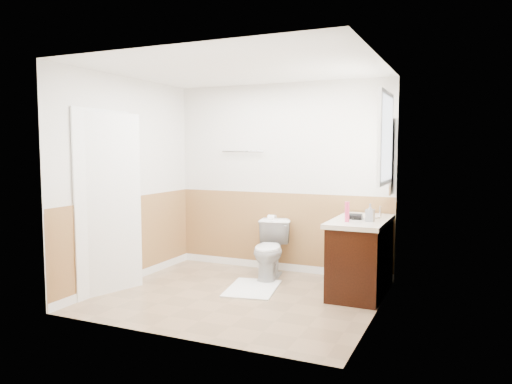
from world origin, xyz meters
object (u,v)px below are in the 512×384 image
at_px(bath_mat, 252,288).
at_px(soap_dispenser, 370,213).
at_px(toilet, 270,250).
at_px(vanity_cabinet, 361,258).
at_px(lotion_bottle, 347,212).

height_order(bath_mat, soap_dispenser, soap_dispenser).
distance_m(toilet, soap_dispenser, 1.46).
xyz_separation_m(toilet, vanity_cabinet, (1.18, -0.17, 0.04)).
bearing_deg(toilet, lotion_bottle, -33.30).
distance_m(bath_mat, vanity_cabinet, 1.30).
bearing_deg(bath_mat, lotion_bottle, 4.95).
bearing_deg(toilet, bath_mat, -100.42).
bearing_deg(soap_dispenser, vanity_cabinet, 130.09).
relative_size(bath_mat, lotion_bottle, 3.64).
distance_m(lotion_bottle, soap_dispenser, 0.26).
distance_m(bath_mat, soap_dispenser, 1.62).
height_order(toilet, vanity_cabinet, vanity_cabinet).
bearing_deg(vanity_cabinet, lotion_bottle, -109.39).
distance_m(toilet, vanity_cabinet, 1.19).
bearing_deg(lotion_bottle, vanity_cabinet, 70.61).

